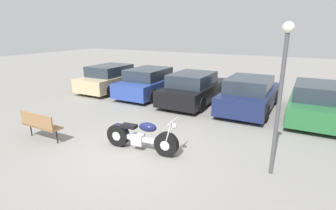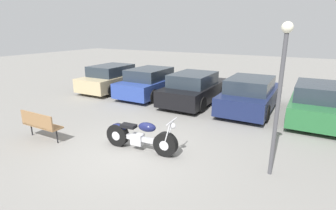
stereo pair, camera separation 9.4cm
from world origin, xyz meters
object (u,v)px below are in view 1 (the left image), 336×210
object	(u,v)px
motorcycle	(140,137)
lamp_post	(282,82)
parked_car_champagne	(113,78)
parked_car_navy	(249,94)
park_bench	(40,124)
parked_car_blue	(151,82)
parked_car_green	(317,102)
parked_car_black	(194,88)

from	to	relation	value
motorcycle	lamp_post	size ratio (longest dim) A/B	0.64
parked_car_champagne	parked_car_navy	size ratio (longest dim) A/B	1.00
parked_car_navy	park_bench	xyz separation A→B (m)	(-4.86, -6.27, -0.12)
motorcycle	parked_car_navy	size ratio (longest dim) A/B	0.52
parked_car_blue	motorcycle	bearing A→B (deg)	-60.40
parked_car_green	parked_car_navy	bearing A→B (deg)	-179.94
parked_car_navy	parked_car_green	distance (m)	2.49
motorcycle	parked_car_black	distance (m)	5.38
parked_car_black	parked_car_green	world-z (taller)	same
parked_car_black	parked_car_green	bearing A→B (deg)	0.64
lamp_post	parked_car_black	bearing A→B (deg)	129.86
parked_car_blue	lamp_post	bearing A→B (deg)	-37.98
parked_car_green	park_bench	size ratio (longest dim) A/B	3.00
parked_car_blue	parked_car_green	xyz separation A→B (m)	(7.48, -0.19, 0.00)
motorcycle	parked_car_blue	size ratio (longest dim) A/B	0.52
parked_car_champagne	parked_car_black	size ratio (longest dim) A/B	1.00
parked_car_champagne	parked_car_navy	world-z (taller)	same
parked_car_champagne	parked_car_black	distance (m)	4.99
parked_car_black	parked_car_green	size ratio (longest dim) A/B	1.00
parked_car_green	parked_car_blue	bearing A→B (deg)	178.53
parked_car_black	park_bench	world-z (taller)	parked_car_black
parked_car_champagne	parked_car_green	xyz separation A→B (m)	(9.97, -0.20, 0.00)
motorcycle	park_bench	xyz separation A→B (m)	(-3.05, -0.89, 0.14)
parked_car_green	park_bench	world-z (taller)	parked_car_green
parked_car_blue	park_bench	bearing A→B (deg)	-88.93
parked_car_green	parked_car_champagne	bearing A→B (deg)	178.85
lamp_post	parked_car_champagne	bearing A→B (deg)	150.45
parked_car_green	lamp_post	size ratio (longest dim) A/B	1.24
parked_car_navy	park_bench	world-z (taller)	parked_car_navy
motorcycle	lamp_post	bearing A→B (deg)	7.55
motorcycle	parked_car_champagne	xyz separation A→B (m)	(-5.66, 5.58, 0.25)
parked_car_navy	parked_car_blue	bearing A→B (deg)	177.77
parked_car_navy	park_bench	distance (m)	7.94
motorcycle	parked_car_blue	distance (m)	6.42
parked_car_champagne	parked_car_black	xyz separation A→B (m)	(4.98, -0.26, 0.00)
parked_car_champagne	parked_car_blue	xyz separation A→B (m)	(2.49, -0.01, 0.00)
parked_car_blue	park_bench	size ratio (longest dim) A/B	3.00
parked_car_navy	lamp_post	world-z (taller)	lamp_post
motorcycle	parked_car_blue	xyz separation A→B (m)	(-3.17, 5.58, 0.25)
motorcycle	parked_car_green	world-z (taller)	parked_car_green
parked_car_champagne	lamp_post	size ratio (longest dim) A/B	1.24
parked_car_champagne	park_bench	xyz separation A→B (m)	(2.61, -6.47, -0.12)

